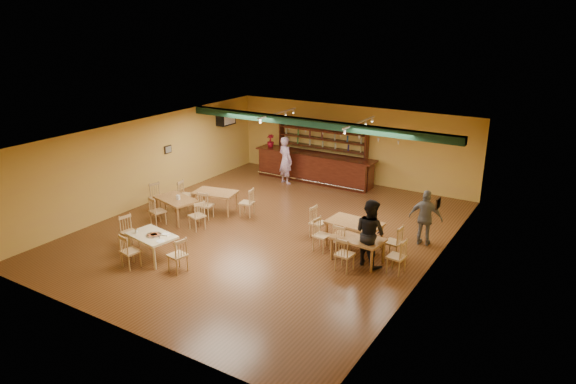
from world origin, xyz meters
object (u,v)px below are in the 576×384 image
Objects in this scene: near_table at (153,247)px; dining_table_c at (177,209)px; patron_bar at (286,160)px; patron_right_a at (370,233)px; bar_counter at (314,167)px; dining_table_b at (354,234)px; dining_table_a at (216,202)px; dining_table_d at (357,249)px.

dining_table_c is at bearing 130.12° from near_table.
dining_table_c is 0.77× the size of patron_bar.
dining_table_c is 6.61m from patron_right_a.
dining_table_c is 5.21m from patron_bar.
bar_counter is at bearing 97.32° from near_table.
dining_table_b is 1.15× the size of near_table.
patron_right_a is at bearing 17.31° from dining_table_c.
patron_bar is at bearing -135.09° from bar_counter.
bar_counter is 4.84m from dining_table_a.
patron_right_a is at bearing 158.79° from patron_bar.
dining_table_a is 3.78m from near_table.
dining_table_a is 3.92m from patron_bar.
dining_table_d is at bearing 17.59° from dining_table_c.
dining_table_b is 0.83× the size of patron_right_a.
dining_table_a is 0.75× the size of patron_bar.
patron_bar is (-0.83, -0.83, 0.37)m from bar_counter.
dining_table_b is 1.25m from patron_right_a.
patron_bar is at bearing 72.96° from dining_table_a.
dining_table_b is at bearing 49.27° from near_table.
dining_table_a is at bearing -177.82° from dining_table_b.
patron_bar is at bearing 103.30° from near_table.
patron_bar reaches higher than near_table.
dining_table_d is 0.75× the size of patron_right_a.
dining_table_a is 1.37m from dining_table_c.
dining_table_a is 1.03× the size of dining_table_d.
patron_right_a is at bearing 2.27° from dining_table_d.
bar_counter is 3.82× the size of near_table.
near_table is 0.72× the size of patron_right_a.
dining_table_d is (0.46, -0.78, -0.04)m from dining_table_b.
patron_right_a reaches higher than dining_table_a.
dining_table_a is 0.92× the size of dining_table_b.
near_table is (-0.39, -8.38, -0.21)m from bar_counter.
patron_bar reaches higher than bar_counter.
dining_table_b is at bearing -50.71° from bar_counter.
bar_counter is 3.59× the size of dining_table_a.
patron_bar is at bearing -18.74° from patron_right_a.
dining_table_d is 7.12m from patron_bar.
dining_table_c is (-1.83, -5.90, -0.21)m from bar_counter.
bar_counter is at bearing 87.72° from dining_table_c.
dining_table_d is 1.04× the size of near_table.
bar_counter is at bearing -27.85° from patron_right_a.
near_table is (-4.34, -3.55, -0.03)m from dining_table_b.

